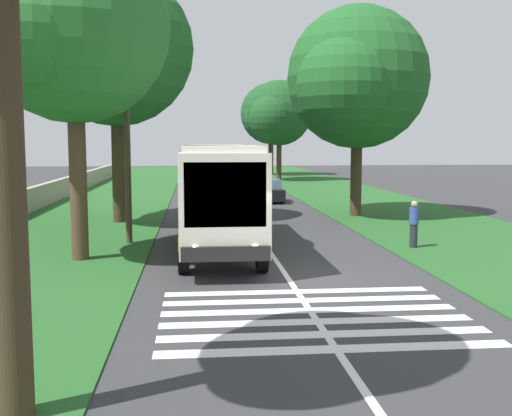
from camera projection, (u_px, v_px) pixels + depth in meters
ground at (286, 276)px, 18.00m from camera, size 160.00×160.00×0.00m
grass_verge_left at (86, 216)px, 32.05m from camera, size 120.00×8.00×0.04m
grass_verge_right at (397, 213)px, 33.63m from camera, size 120.00×8.00×0.04m
centre_line at (245, 215)px, 32.84m from camera, size 110.00×0.16×0.01m
coach_bus at (218, 190)px, 22.11m from camera, size 11.16×2.62×3.73m
zebra_crossing at (313, 316)px, 13.91m from camera, size 4.95×6.80×0.01m
trailing_car_0 at (267, 191)px, 40.01m from camera, size 4.30×1.78×1.43m
trailing_car_1 at (252, 182)px, 49.46m from camera, size 4.30×1.78×1.43m
trailing_car_2 at (245, 176)px, 58.00m from camera, size 4.30×1.78×1.43m
trailing_minibus_0 at (203, 163)px, 64.94m from camera, size 6.00×2.14×2.53m
roadside_tree_left_1 at (110, 54)px, 28.96m from camera, size 9.37×7.41×11.74m
roadside_tree_left_2 at (70, 32)px, 19.68m from camera, size 7.03×6.09×10.46m
roadside_tree_right_0 at (277, 115)px, 60.41m from camera, size 7.46×6.32×9.69m
roadside_tree_right_1 at (269, 115)px, 70.05m from camera, size 7.82×6.86×10.31m
roadside_tree_right_2 at (353, 82)px, 31.61m from camera, size 8.78×7.17×10.60m
utility_pole at (127, 141)px, 23.22m from camera, size 0.24×1.40×7.37m
roadside_wall at (41, 196)px, 36.60m from camera, size 70.00×0.40×1.29m
pedestrian at (414, 224)px, 22.52m from camera, size 0.34×0.34×1.69m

